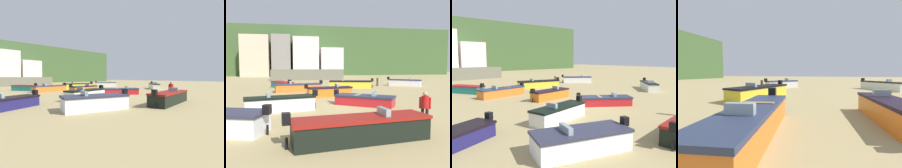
% 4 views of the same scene
% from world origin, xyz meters
% --- Properties ---
extents(ground_plane, '(160.00, 160.00, 0.00)m').
position_xyz_m(ground_plane, '(0.00, 0.00, 0.00)').
color(ground_plane, tan).
extents(harbor_pier, '(14.19, 2.40, 2.10)m').
position_xyz_m(harbor_pier, '(-0.94, 30.00, 1.05)').
color(harbor_pier, '#6B6957').
rests_on(harbor_pier, ground).
extents(townhouse_right, '(5.98, 6.92, 7.67)m').
position_xyz_m(townhouse_right, '(6.39, 47.46, 3.84)').
color(townhouse_right, silver).
rests_on(townhouse_right, ground).
extents(boat_white_1, '(4.30, 4.03, 1.27)m').
position_xyz_m(boat_white_1, '(12.48, 2.03, 0.49)').
color(boat_white_1, white).
rests_on(boat_white_1, ground).
extents(boat_red_2, '(4.28, 3.63, 1.05)m').
position_xyz_m(boat_red_2, '(1.49, -0.16, 0.38)').
color(boat_red_2, red).
rests_on(boat_red_2, ground).
extents(boat_teal_3, '(3.09, 4.10, 1.18)m').
position_xyz_m(boat_teal_3, '(-5.04, 13.75, 0.44)').
color(boat_teal_3, '#1B7777').
rests_on(boat_teal_3, ground).
extents(boat_white_4, '(4.18, 3.59, 1.26)m').
position_xyz_m(boat_white_4, '(11.54, 13.48, 0.48)').
color(boat_white_4, white).
rests_on(boat_white_4, ground).
extents(boat_white_5, '(4.47, 2.80, 1.25)m').
position_xyz_m(boat_white_5, '(-6.56, -5.44, 0.48)').
color(boat_white_5, white).
rests_on(boat_white_5, ground).
extents(boat_white_6, '(4.57, 2.16, 1.26)m').
position_xyz_m(boat_white_6, '(-4.26, -1.24, 0.48)').
color(boat_white_6, white).
rests_on(boat_white_6, ground).
extents(boat_orange_7, '(4.44, 1.80, 1.20)m').
position_xyz_m(boat_orange_7, '(-0.29, 4.92, 0.46)').
color(boat_orange_7, orange).
rests_on(boat_orange_7, ground).
extents(boat_yellow_8, '(5.63, 2.81, 1.24)m').
position_xyz_m(boat_yellow_8, '(3.53, 12.42, 0.47)').
color(boat_yellow_8, gold).
rests_on(boat_yellow_8, ground).
extents(boat_orange_9, '(5.23, 2.11, 1.21)m').
position_xyz_m(boat_orange_9, '(-3.07, 9.24, 0.46)').
color(boat_orange_9, orange).
rests_on(boat_orange_9, ground).
extents(boat_navy_10, '(4.04, 2.67, 1.10)m').
position_xyz_m(boat_navy_10, '(-10.35, -1.44, 0.40)').
color(boat_navy_10, navy).
rests_on(boat_navy_10, ground).
extents(mooring_post_near_water, '(0.27, 0.27, 1.13)m').
position_xyz_m(mooring_post_near_water, '(7.94, 14.48, 0.57)').
color(mooring_post_near_water, '#4E321D').
rests_on(mooring_post_near_water, ground).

